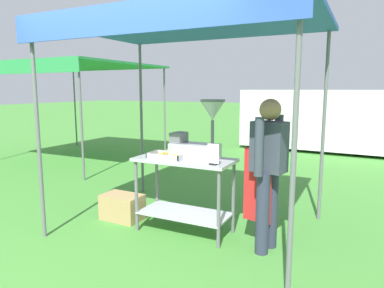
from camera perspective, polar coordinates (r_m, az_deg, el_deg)
ground_plane at (r=9.13m, az=12.58°, el=-2.08°), size 70.00×70.00×0.00m
stall_canopy at (r=4.17m, az=-0.66°, el=18.14°), size 3.00×2.22×2.47m
donut_cart at (r=4.16m, az=-1.23°, el=-5.88°), size 1.17×0.56×0.90m
donut_tray at (r=4.08m, az=-3.82°, el=-2.04°), size 0.43×0.26×0.07m
donut_fryer at (r=4.01m, az=1.20°, el=1.19°), size 0.64×0.28×0.69m
menu_sign at (r=3.74m, az=3.48°, el=-1.96°), size 0.13×0.05×0.23m
vendor at (r=3.71m, az=12.25°, el=-3.73°), size 0.47×0.54×1.61m
supply_crate at (r=4.77m, az=-11.30°, el=-10.04°), size 0.53×0.34×0.33m
van_white at (r=10.56m, az=24.28°, el=3.63°), size 5.75×2.30×1.69m
neighbour_tent at (r=8.93m, az=-18.75°, el=11.78°), size 3.33×3.20×2.29m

